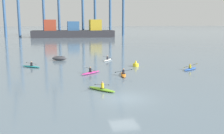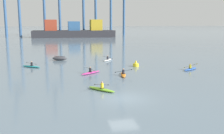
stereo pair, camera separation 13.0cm
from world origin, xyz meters
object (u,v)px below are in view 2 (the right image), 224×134
Objects in this scene: kayak_teal at (31,66)px; kayak_lime at (101,89)px; container_barge at (74,31)px; capsized_dinghy at (60,58)px; gantry_crane_east_mid at (90,0)px; kayak_white at (108,60)px; kayak_magenta at (91,72)px; channel_buoy at (136,64)px; kayak_blue at (190,69)px; kayak_orange at (123,74)px.

kayak_teal reaches higher than kayak_lime.
capsized_dinghy is at bearing -95.13° from container_barge.
kayak_white is at bearing -94.33° from gantry_crane_east_mid.
container_barge reaches higher than kayak_magenta.
gantry_crane_east_mid is at bearing 79.58° from capsized_dinghy.
kayak_white is (-3.17, 6.79, -0.19)m from channel_buoy.
capsized_dinghy is at bearing 165.59° from kayak_white.
capsized_dinghy is 22.50m from kayak_lime.
kayak_blue is 10.54m from kayak_orange.
kayak_orange reaches higher than capsized_dinghy.
kayak_lime is (4.08, -22.13, -0.18)m from capsized_dinghy.
channel_buoy reaches higher than kayak_lime.
kayak_orange is (-10.36, -1.95, 0.00)m from kayak_blue.
kayak_blue is (11.92, -85.09, -2.50)m from container_barge.
capsized_dinghy is 0.87× the size of kayak_white.
capsized_dinghy is at bearing 100.46° from kayak_lime.
container_barge is 11.22× the size of kayak_white.
kayak_magenta is 0.96× the size of kayak_blue.
gantry_crane_east_mid reaches higher than container_barge.
kayak_orange is at bearing -91.63° from kayak_white.
kayak_white is (12.60, 4.47, 0.00)m from kayak_teal.
kayak_magenta is 11.94m from kayak_white.
kayak_teal is at bearing -102.36° from gantry_crane_east_mid.
kayak_teal is at bearing 141.17° from kayak_magenta.
kayak_teal reaches higher than kayak_white.
kayak_magenta is (-2.40, -84.99, -2.50)m from container_barge.
kayak_lime is 16.75m from kayak_blue.
container_barge is 73.94m from kayak_white.
kayak_teal is 10.61m from kayak_magenta.
kayak_white is (1.93, -73.87, -2.50)m from container_barge.
kayak_white is 15.01m from kayak_blue.
container_barge reaches higher than kayak_blue.
kayak_magenta is (4.04, -13.27, -0.18)m from capsized_dinghy.
kayak_lime and kayak_white have the same top height.
kayak_teal is 0.98× the size of kayak_blue.
capsized_dinghy is 22.71m from kayak_blue.
kayak_lime is at bearing -148.46° from kayak_blue.
channel_buoy reaches higher than kayak_magenta.
kayak_magenta is at bearing -150.00° from channel_buoy.
kayak_magenta is at bearing -111.31° from kayak_white.
container_barge is 85.95m from kayak_blue.
kayak_magenta is at bearing -73.07° from capsized_dinghy.
container_barge is 12.94× the size of capsized_dinghy.
kayak_orange is (-0.38, -13.17, 0.00)m from kayak_white.
gantry_crane_east_mid is 94.29m from kayak_magenta.
kayak_teal is 23.57m from kayak_blue.
container_barge reaches higher than kayak_orange.
container_barge is 36.18× the size of channel_buoy.
gantry_crane_east_mid is 89.46m from channel_buoy.
kayak_orange is (-3.54, -6.38, -0.19)m from channel_buoy.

